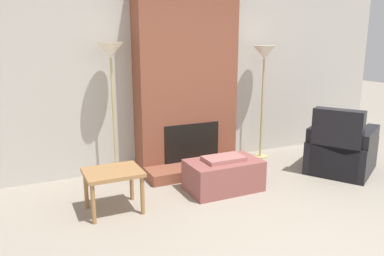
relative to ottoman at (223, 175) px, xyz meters
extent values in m
plane|color=gray|center=(-0.04, -1.52, -0.19)|extent=(24.00, 24.00, 0.00)
cube|color=#BCB7AD|center=(-0.04, 1.21, 1.11)|extent=(7.20, 0.06, 2.60)
cube|color=brown|center=(-0.04, 0.99, 1.11)|extent=(1.40, 0.37, 2.60)
cube|color=brown|center=(-0.04, 0.61, -0.12)|extent=(1.40, 0.40, 0.14)
cube|color=black|center=(-0.04, 0.80, 0.20)|extent=(0.80, 0.02, 0.52)
cube|color=#8C4C47|center=(0.00, 0.00, -0.01)|extent=(0.87, 0.52, 0.37)
cube|color=#A56660|center=(0.00, 0.00, 0.20)|extent=(0.48, 0.29, 0.05)
cube|color=black|center=(1.81, -0.09, 0.03)|extent=(1.18, 1.13, 0.44)
cube|color=black|center=(1.51, -0.27, 0.26)|extent=(0.48, 0.63, 0.91)
cube|color=black|center=(1.97, -0.35, 0.12)|extent=(0.79, 0.56, 0.62)
cube|color=black|center=(1.66, 0.18, 0.12)|extent=(0.79, 0.56, 0.62)
cube|color=#9E7042|center=(-1.32, -0.01, 0.24)|extent=(0.58, 0.47, 0.04)
cylinder|color=#9E7042|center=(-1.57, -0.21, 0.01)|extent=(0.04, 0.04, 0.41)
cylinder|color=#9E7042|center=(-1.08, -0.21, 0.01)|extent=(0.04, 0.04, 0.41)
cylinder|color=#9E7042|center=(-1.57, 0.19, 0.01)|extent=(0.04, 0.04, 0.41)
cylinder|color=#9E7042|center=(-1.08, 0.19, 0.01)|extent=(0.04, 0.04, 0.41)
cylinder|color=tan|center=(-1.08, 0.89, -0.18)|extent=(0.23, 0.23, 0.02)
cylinder|color=tan|center=(-1.08, 0.89, 0.59)|extent=(0.03, 0.03, 1.53)
cone|color=silver|center=(-1.08, 0.89, 1.45)|extent=(0.33, 0.33, 0.19)
cylinder|color=tan|center=(1.16, 0.89, -0.18)|extent=(0.23, 0.23, 0.02)
cylinder|color=tan|center=(1.16, 0.89, 0.56)|extent=(0.03, 0.03, 1.48)
cone|color=silver|center=(1.16, 0.89, 1.40)|extent=(0.33, 0.33, 0.19)
camera|label=1|loc=(-2.14, -3.66, 1.56)|focal=35.00mm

